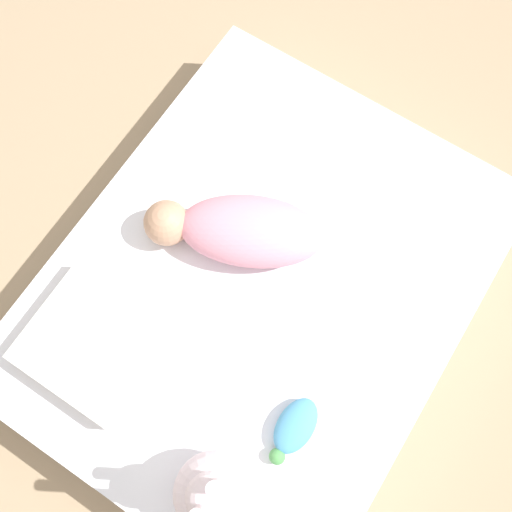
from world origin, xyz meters
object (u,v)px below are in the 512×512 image
object	(u,v)px
bunny_plush	(213,494)
turtle_plush	(294,428)
pillow	(95,343)
swaddled_baby	(238,230)

from	to	relation	value
bunny_plush	turtle_plush	world-z (taller)	bunny_plush
pillow	bunny_plush	size ratio (longest dim) A/B	0.91
swaddled_baby	bunny_plush	distance (m)	0.69
turtle_plush	bunny_plush	bearing A→B (deg)	-19.93
pillow	turtle_plush	distance (m)	0.57
pillow	bunny_plush	distance (m)	0.50
pillow	turtle_plush	world-z (taller)	pillow
swaddled_baby	turtle_plush	size ratio (longest dim) A/B	2.70
swaddled_baby	bunny_plush	size ratio (longest dim) A/B	1.38
swaddled_baby	pillow	bearing A→B (deg)	45.59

